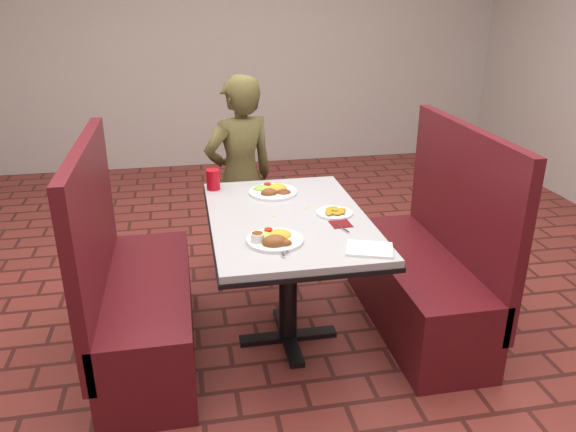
% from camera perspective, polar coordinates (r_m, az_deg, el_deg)
% --- Properties ---
extents(dining_table, '(0.81, 1.21, 0.75)m').
position_cam_1_polar(dining_table, '(2.93, 0.00, -1.74)').
color(dining_table, '#B0B3B5').
rests_on(dining_table, ground).
extents(booth_bench_left, '(0.47, 1.20, 1.17)m').
position_cam_1_polar(booth_bench_left, '(3.05, -15.06, -8.40)').
color(booth_bench_left, maroon).
rests_on(booth_bench_left, ground).
extents(booth_bench_right, '(0.47, 1.20, 1.17)m').
position_cam_1_polar(booth_bench_right, '(3.30, 13.81, -5.79)').
color(booth_bench_right, maroon).
rests_on(booth_bench_right, ground).
extents(diner_person, '(0.58, 0.48, 1.35)m').
position_cam_1_polar(diner_person, '(3.72, -4.85, 3.81)').
color(diner_person, brown).
rests_on(diner_person, ground).
extents(near_dinner_plate, '(0.26, 0.26, 0.08)m').
position_cam_1_polar(near_dinner_plate, '(2.59, -1.44, -2.10)').
color(near_dinner_plate, white).
rests_on(near_dinner_plate, dining_table).
extents(far_dinner_plate, '(0.27, 0.27, 0.07)m').
position_cam_1_polar(far_dinner_plate, '(3.21, -1.56, 2.75)').
color(far_dinner_plate, white).
rests_on(far_dinner_plate, dining_table).
extents(plantain_plate, '(0.19, 0.19, 0.03)m').
position_cam_1_polar(plantain_plate, '(2.92, 4.73, 0.40)').
color(plantain_plate, white).
rests_on(plantain_plate, dining_table).
extents(maroon_napkin, '(0.10, 0.10, 0.00)m').
position_cam_1_polar(maroon_napkin, '(2.80, 5.39, -0.82)').
color(maroon_napkin, '#5E0E12').
rests_on(maroon_napkin, dining_table).
extents(spoon_utensil, '(0.05, 0.13, 0.00)m').
position_cam_1_polar(spoon_utensil, '(2.75, 5.45, -1.19)').
color(spoon_utensil, silver).
rests_on(spoon_utensil, dining_table).
extents(red_tumbler, '(0.08, 0.08, 0.12)m').
position_cam_1_polar(red_tumbler, '(3.29, -7.61, 3.69)').
color(red_tumbler, '#B70C18').
rests_on(red_tumbler, dining_table).
extents(paper_napkin, '(0.24, 0.21, 0.01)m').
position_cam_1_polar(paper_napkin, '(2.54, 8.28, -3.36)').
color(paper_napkin, white).
rests_on(paper_napkin, dining_table).
extents(knife_utensil, '(0.01, 0.16, 0.00)m').
position_cam_1_polar(knife_utensil, '(2.52, -0.78, -3.31)').
color(knife_utensil, silver).
rests_on(knife_utensil, dining_table).
extents(fork_utensil, '(0.04, 0.16, 0.00)m').
position_cam_1_polar(fork_utensil, '(2.54, -0.69, -3.04)').
color(fork_utensil, silver).
rests_on(fork_utensil, dining_table).
extents(lettuce_shreds, '(0.28, 0.32, 0.00)m').
position_cam_1_polar(lettuce_shreds, '(2.96, 0.54, 0.50)').
color(lettuce_shreds, '#92B94A').
rests_on(lettuce_shreds, dining_table).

